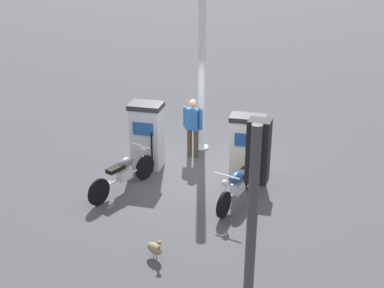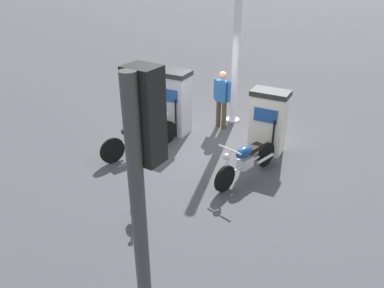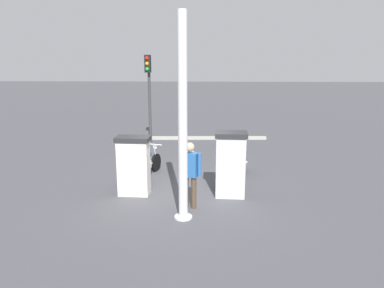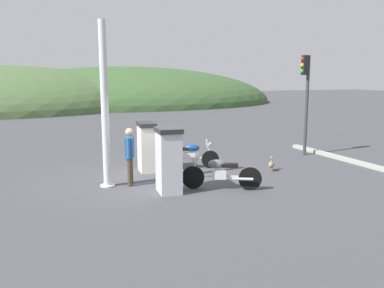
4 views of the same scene
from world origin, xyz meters
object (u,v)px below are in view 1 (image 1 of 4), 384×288
(canopy_support_pole, at_px, (202,73))
(motorcycle_near_pump, at_px, (124,172))
(fuel_pump_far, at_px, (247,146))
(motorcycle_far_pump, at_px, (238,185))
(fuel_pump_near, at_px, (147,135))
(attendant_person, at_px, (193,125))
(wandering_duck, at_px, (155,248))
(roadside_traffic_light, at_px, (253,220))

(canopy_support_pole, bearing_deg, motorcycle_near_pump, -25.00)
(fuel_pump_far, height_order, motorcycle_far_pump, fuel_pump_far)
(fuel_pump_near, xyz_separation_m, fuel_pump_far, (0.00, 2.51, -0.07))
(motorcycle_far_pump, bearing_deg, attendant_person, -146.82)
(attendant_person, height_order, wandering_duck, attendant_person)
(fuel_pump_near, distance_m, motorcycle_far_pump, 2.87)
(fuel_pump_far, distance_m, motorcycle_far_pump, 1.45)
(motorcycle_near_pump, relative_size, motorcycle_far_pump, 1.02)
(fuel_pump_near, xyz_separation_m, canopy_support_pole, (-1.43, 1.12, 1.28))
(canopy_support_pole, bearing_deg, attendant_person, -10.82)
(fuel_pump_far, height_order, motorcycle_near_pump, fuel_pump_far)
(motorcycle_near_pump, relative_size, wandering_duck, 4.38)
(fuel_pump_near, height_order, motorcycle_far_pump, fuel_pump_near)
(wandering_duck, bearing_deg, motorcycle_near_pump, -149.75)
(roadside_traffic_light, bearing_deg, fuel_pump_far, -174.62)
(fuel_pump_near, height_order, wandering_duck, fuel_pump_near)
(fuel_pump_far, height_order, canopy_support_pole, canopy_support_pole)
(fuel_pump_far, distance_m, motorcycle_near_pump, 3.03)
(attendant_person, xyz_separation_m, canopy_support_pole, (-0.61, 0.12, 1.23))
(motorcycle_near_pump, height_order, wandering_duck, motorcycle_near_pump)
(fuel_pump_near, height_order, canopy_support_pole, canopy_support_pole)
(attendant_person, xyz_separation_m, roadside_traffic_light, (7.03, 2.09, 1.64))
(fuel_pump_near, xyz_separation_m, motorcycle_far_pump, (1.41, 2.46, -0.42))
(motorcycle_near_pump, distance_m, wandering_duck, 2.76)
(attendant_person, height_order, canopy_support_pole, canopy_support_pole)
(fuel_pump_near, relative_size, motorcycle_near_pump, 0.86)
(wandering_duck, distance_m, canopy_support_pole, 5.51)
(fuel_pump_far, xyz_separation_m, attendant_person, (-0.82, -1.51, 0.12))
(attendant_person, height_order, roadside_traffic_light, roadside_traffic_light)
(wandering_duck, bearing_deg, attendant_person, -177.49)
(fuel_pump_far, xyz_separation_m, roadside_traffic_light, (6.21, 0.59, 1.76))
(motorcycle_near_pump, relative_size, canopy_support_pole, 0.44)
(motorcycle_far_pump, relative_size, canopy_support_pole, 0.43)
(fuel_pump_far, relative_size, attendant_person, 0.98)
(fuel_pump_near, relative_size, fuel_pump_far, 1.09)
(roadside_traffic_light, xyz_separation_m, canopy_support_pole, (-7.64, -1.97, -0.41))
(fuel_pump_far, distance_m, canopy_support_pole, 2.41)
(fuel_pump_near, height_order, motorcycle_near_pump, fuel_pump_near)
(motorcycle_far_pump, height_order, canopy_support_pole, canopy_support_pole)
(attendant_person, relative_size, roadside_traffic_light, 0.43)
(fuel_pump_far, distance_m, wandering_duck, 4.00)
(attendant_person, bearing_deg, motorcycle_near_pump, -28.53)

